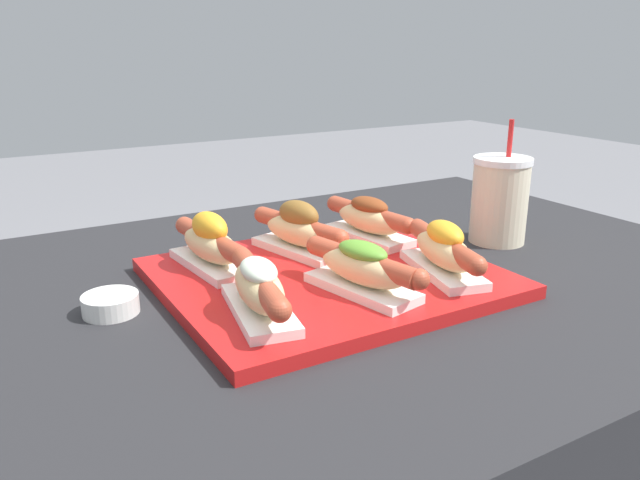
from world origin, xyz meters
The scene contains 9 objects.
serving_tray centered at (-0.02, -0.02, 0.76)m, with size 0.44×0.38×0.02m.
hot_dog_0 centered at (-0.16, -0.10, 0.81)m, with size 0.09×0.20×0.07m.
hot_dog_1 centered at (-0.02, -0.11, 0.81)m, with size 0.09×0.19×0.07m.
hot_dog_2 centered at (0.11, -0.11, 0.81)m, with size 0.10×0.19×0.07m.
hot_dog_3 centered at (-0.15, 0.07, 0.81)m, with size 0.07×0.20×0.08m.
hot_dog_4 centered at (-0.01, 0.07, 0.81)m, with size 0.09×0.19×0.08m.
hot_dog_5 centered at (0.11, 0.07, 0.81)m, with size 0.08×0.20×0.07m.
sauce_bowl centered at (-0.30, 0.03, 0.77)m, with size 0.07×0.07×0.02m.
drink_cup centered at (0.32, 0.00, 0.83)m, with size 0.09×0.09×0.20m.
Camera 1 is at (-0.44, -0.71, 1.07)m, focal length 35.00 mm.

